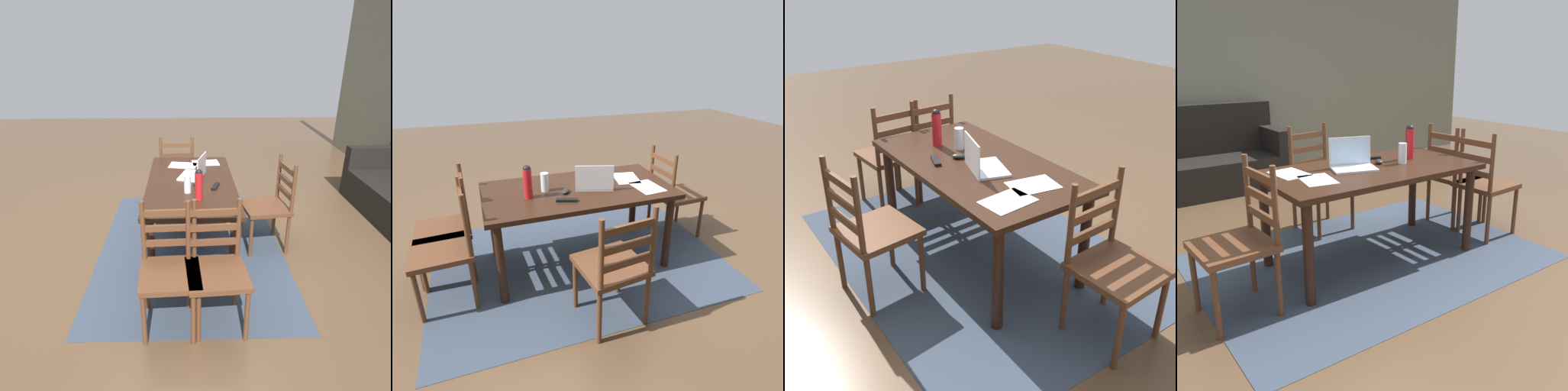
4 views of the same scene
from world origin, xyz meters
TOP-DOWN VIEW (x-y plane):
  - ground_plane at (0.00, 0.00)m, footprint 14.00×14.00m
  - area_rug at (0.00, 0.00)m, footprint 2.61×1.86m
  - wall_back at (0.00, 3.11)m, footprint 8.00×0.12m
  - dining_table at (0.00, 0.00)m, footprint 1.60×0.85m
  - chair_right_near at (1.09, -0.17)m, footprint 0.46×0.46m
  - chair_left_near at (-1.09, -0.17)m, footprint 0.46×0.46m
  - chair_right_far at (1.09, 0.17)m, footprint 0.47×0.47m
  - chair_far_head at (-0.01, 0.79)m, footprint 0.49×0.49m
  - couch at (-0.52, 2.63)m, footprint 1.80×0.80m
  - laptop at (-0.13, 0.05)m, footprint 0.37×0.31m
  - water_bottle at (0.43, 0.06)m, footprint 0.07×0.07m
  - drinking_glass at (0.28, -0.03)m, footprint 0.07×0.07m
  - computer_mouse at (0.13, 0.07)m, footprint 0.10×0.12m
  - tv_remote at (0.16, 0.23)m, footprint 0.18×0.10m
  - paper_stack_left at (-0.58, 0.18)m, footprint 0.24×0.32m
  - paper_stack_right at (-0.50, -0.08)m, footprint 0.26×0.33m

SIDE VIEW (x-z plane):
  - ground_plane at x=0.00m, z-range 0.00..0.00m
  - area_rug at x=0.00m, z-range 0.00..0.01m
  - couch at x=-0.52m, z-range -0.14..0.86m
  - chair_right_near at x=1.09m, z-range -0.01..0.94m
  - chair_left_near at x=-1.09m, z-range -0.01..0.94m
  - chair_right_far at x=1.09m, z-range -0.01..0.94m
  - chair_far_head at x=-0.01m, z-range -0.01..0.94m
  - dining_table at x=0.00m, z-range 0.27..1.01m
  - paper_stack_left at x=-0.58m, z-range 0.74..0.74m
  - paper_stack_right at x=-0.50m, z-range 0.74..0.74m
  - tv_remote at x=0.16m, z-range 0.74..0.76m
  - computer_mouse at x=0.13m, z-range 0.74..0.77m
  - laptop at x=-0.13m, z-range 0.68..0.91m
  - drinking_glass at x=0.28m, z-range 0.74..0.90m
  - water_bottle at x=0.43m, z-range 0.74..1.02m
  - wall_back at x=0.00m, z-range 0.00..2.70m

